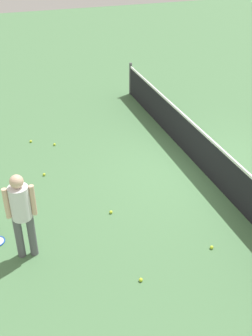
% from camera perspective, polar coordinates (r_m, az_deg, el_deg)
% --- Properties ---
extents(ground_plane, '(40.00, 40.00, 0.00)m').
position_cam_1_polar(ground_plane, '(10.23, 9.94, 0.20)').
color(ground_plane, '#4C7A4C').
extents(court_net, '(10.09, 0.09, 1.07)m').
position_cam_1_polar(court_net, '(9.98, 10.20, 2.65)').
color(court_net, '#4C4C51').
rests_on(court_net, ground_plane).
extents(player_near_side, '(0.37, 0.53, 1.70)m').
position_cam_1_polar(player_near_side, '(7.22, -14.23, -5.63)').
color(player_near_side, '#595960').
rests_on(player_near_side, ground_plane).
extents(tennis_ball_near_player, '(0.07, 0.07, 0.07)m').
position_cam_1_polar(tennis_ball_near_player, '(8.55, -2.08, -6.08)').
color(tennis_ball_near_player, '#C6E033').
rests_on(tennis_ball_near_player, ground_plane).
extents(tennis_ball_by_net, '(0.07, 0.07, 0.07)m').
position_cam_1_polar(tennis_ball_by_net, '(9.90, -11.20, -0.88)').
color(tennis_ball_by_net, '#C6E033').
rests_on(tennis_ball_by_net, ground_plane).
extents(tennis_ball_midcourt, '(0.07, 0.07, 0.07)m').
position_cam_1_polar(tennis_ball_midcourt, '(7.18, 2.06, -15.13)').
color(tennis_ball_midcourt, '#C6E033').
rests_on(tennis_ball_midcourt, ground_plane).
extents(tennis_ball_baseline, '(0.07, 0.07, 0.07)m').
position_cam_1_polar(tennis_ball_baseline, '(7.90, 11.72, -10.64)').
color(tennis_ball_baseline, '#C6E033').
rests_on(tennis_ball_baseline, ground_plane).
extents(tennis_ball_stray_left, '(0.07, 0.07, 0.07)m').
position_cam_1_polar(tennis_ball_stray_left, '(11.14, -9.82, 3.22)').
color(tennis_ball_stray_left, '#C6E033').
rests_on(tennis_ball_stray_left, ground_plane).
extents(tennis_ball_stray_right, '(0.07, 0.07, 0.07)m').
position_cam_1_polar(tennis_ball_stray_right, '(11.42, -12.98, 3.60)').
color(tennis_ball_stray_right, '#C6E033').
rests_on(tennis_ball_stray_right, ground_plane).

